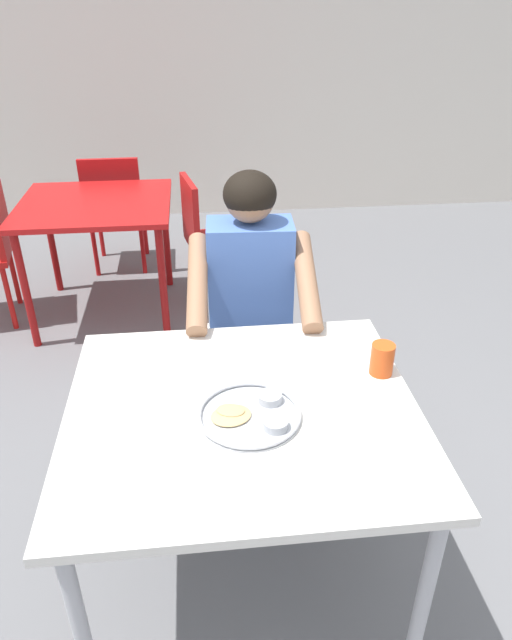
{
  "coord_description": "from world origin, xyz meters",
  "views": [
    {
      "loc": [
        -0.13,
        -1.27,
        1.81
      ],
      "look_at": [
        0.05,
        0.31,
        0.89
      ],
      "focal_mm": 32.32,
      "sensor_mm": 36.0,
      "label": 1
    }
  ],
  "objects_px": {
    "table_foreground": "(243,427)",
    "table_background_red": "(96,216)",
    "chair_red_far": "(115,203)",
    "diner_foreground": "(251,301)",
    "chair_red_right": "(209,234)",
    "thali_tray": "(251,414)",
    "drinking_cup": "(382,358)",
    "chair_foreground": "(249,328)"
  },
  "relations": [
    {
      "from": "thali_tray",
      "to": "table_background_red",
      "type": "relative_size",
      "value": 0.34
    },
    {
      "from": "table_foreground",
      "to": "chair_foreground",
      "type": "height_order",
      "value": "chair_foreground"
    },
    {
      "from": "chair_red_right",
      "to": "table_foreground",
      "type": "bearing_deg",
      "value": -89.23
    },
    {
      "from": "diner_foreground",
      "to": "chair_red_right",
      "type": "relative_size",
      "value": 1.46
    },
    {
      "from": "chair_foreground",
      "to": "chair_red_far",
      "type": "relative_size",
      "value": 0.97
    },
    {
      "from": "thali_tray",
      "to": "drinking_cup",
      "type": "bearing_deg",
      "value": 21.83
    },
    {
      "from": "table_background_red",
      "to": "chair_red_right",
      "type": "xyz_separation_m",
      "value": [
        0.66,
        0.04,
        -0.16
      ]
    },
    {
      "from": "chair_red_right",
      "to": "thali_tray",
      "type": "bearing_deg",
      "value": -88.67
    },
    {
      "from": "thali_tray",
      "to": "chair_foreground",
      "type": "bearing_deg",
      "value": 84.88
    },
    {
      "from": "chair_red_far",
      "to": "thali_tray",
      "type": "bearing_deg",
      "value": -75.81
    },
    {
      "from": "table_background_red",
      "to": "chair_red_right",
      "type": "height_order",
      "value": "chair_red_right"
    },
    {
      "from": "diner_foreground",
      "to": "chair_red_right",
      "type": "height_order",
      "value": "diner_foreground"
    },
    {
      "from": "thali_tray",
      "to": "diner_foreground",
      "type": "height_order",
      "value": "diner_foreground"
    },
    {
      "from": "chair_red_far",
      "to": "chair_foreground",
      "type": "bearing_deg",
      "value": -66.34
    },
    {
      "from": "chair_red_right",
      "to": "table_background_red",
      "type": "bearing_deg",
      "value": -176.51
    },
    {
      "from": "thali_tray",
      "to": "drinking_cup",
      "type": "distance_m",
      "value": 0.47
    },
    {
      "from": "chair_red_far",
      "to": "chair_red_right",
      "type": "bearing_deg",
      "value": -44.64
    },
    {
      "from": "chair_foreground",
      "to": "chair_red_far",
      "type": "height_order",
      "value": "chair_red_far"
    },
    {
      "from": "drinking_cup",
      "to": "chair_foreground",
      "type": "relative_size",
      "value": 0.13
    },
    {
      "from": "table_background_red",
      "to": "chair_red_far",
      "type": "distance_m",
      "value": 0.69
    },
    {
      "from": "table_background_red",
      "to": "chair_red_far",
      "type": "height_order",
      "value": "chair_red_far"
    },
    {
      "from": "chair_foreground",
      "to": "diner_foreground",
      "type": "distance_m",
      "value": 0.33
    },
    {
      "from": "thali_tray",
      "to": "chair_red_right",
      "type": "distance_m",
      "value": 2.1
    },
    {
      "from": "table_foreground",
      "to": "diner_foreground",
      "type": "xyz_separation_m",
      "value": [
        0.1,
        0.69,
        0.06
      ]
    },
    {
      "from": "diner_foreground",
      "to": "chair_red_right",
      "type": "xyz_separation_m",
      "value": [
        -0.12,
        1.35,
        -0.24
      ]
    },
    {
      "from": "thali_tray",
      "to": "table_background_red",
      "type": "xyz_separation_m",
      "value": [
        -0.71,
        2.05,
        -0.11
      ]
    },
    {
      "from": "table_background_red",
      "to": "drinking_cup",
      "type": "bearing_deg",
      "value": -58.54
    },
    {
      "from": "chair_foreground",
      "to": "table_background_red",
      "type": "relative_size",
      "value": 0.94
    },
    {
      "from": "thali_tray",
      "to": "diner_foreground",
      "type": "xyz_separation_m",
      "value": [
        0.08,
        0.74,
        -0.03
      ]
    },
    {
      "from": "table_foreground",
      "to": "thali_tray",
      "type": "height_order",
      "value": "thali_tray"
    },
    {
      "from": "drinking_cup",
      "to": "chair_red_far",
      "type": "bearing_deg",
      "value": 113.8
    },
    {
      "from": "drinking_cup",
      "to": "chair_red_right",
      "type": "height_order",
      "value": "drinking_cup"
    },
    {
      "from": "drinking_cup",
      "to": "thali_tray",
      "type": "bearing_deg",
      "value": -158.17
    },
    {
      "from": "table_background_red",
      "to": "diner_foreground",
      "type": "bearing_deg",
      "value": -58.95
    },
    {
      "from": "table_foreground",
      "to": "table_background_red",
      "type": "height_order",
      "value": "table_foreground"
    },
    {
      "from": "thali_tray",
      "to": "chair_red_far",
      "type": "height_order",
      "value": "chair_red_far"
    },
    {
      "from": "table_foreground",
      "to": "chair_foreground",
      "type": "xyz_separation_m",
      "value": [
        0.11,
        0.91,
        -0.19
      ]
    },
    {
      "from": "chair_foreground",
      "to": "diner_foreground",
      "type": "relative_size",
      "value": 0.67
    },
    {
      "from": "table_foreground",
      "to": "drinking_cup",
      "type": "height_order",
      "value": "drinking_cup"
    },
    {
      "from": "table_background_red",
      "to": "chair_red_far",
      "type": "relative_size",
      "value": 1.04
    },
    {
      "from": "chair_foreground",
      "to": "chair_red_far",
      "type": "xyz_separation_m",
      "value": [
        -0.77,
        1.76,
        0.03
      ]
    },
    {
      "from": "diner_foreground",
      "to": "chair_red_right",
      "type": "bearing_deg",
      "value": 95.27
    }
  ]
}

